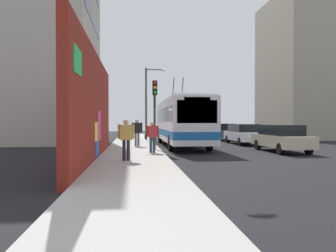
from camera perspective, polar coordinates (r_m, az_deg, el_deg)
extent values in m
plane|color=black|center=(19.52, -1.35, -4.45)|extent=(80.00, 80.00, 0.00)
cube|color=#ADA8A0|center=(19.45, -6.07, -4.25)|extent=(48.00, 3.20, 0.15)
cube|color=maroon|center=(15.18, -12.71, 3.12)|extent=(13.38, 0.30, 4.81)
cube|color=blue|center=(14.93, -12.20, -3.87)|extent=(1.13, 0.02, 0.66)
cube|color=yellow|center=(14.53, -12.36, -0.97)|extent=(1.01, 0.02, 0.83)
cube|color=#F2338C|center=(15.83, -11.84, 0.06)|extent=(1.27, 0.02, 1.40)
cube|color=green|center=(10.01, -15.40, 10.85)|extent=(1.36, 0.02, 0.77)
cube|color=#B2A899|center=(31.43, -20.58, 14.74)|extent=(11.97, 8.18, 18.76)
cube|color=black|center=(29.85, -12.83, 5.81)|extent=(10.17, 0.04, 1.10)
cube|color=black|center=(30.30, -12.85, 11.85)|extent=(10.17, 0.04, 1.10)
cube|color=black|center=(31.07, -12.87, 17.65)|extent=(10.17, 0.04, 1.10)
cube|color=#9E937F|center=(38.16, 23.49, 9.04)|extent=(9.42, 8.52, 14.59)
cube|color=silver|center=(23.47, 2.26, 0.91)|extent=(12.02, 2.58, 2.76)
cube|color=silver|center=(23.51, 2.26, 4.41)|extent=(11.54, 2.37, 0.12)
cube|color=#1959A5|center=(23.48, 2.26, -1.11)|extent=(12.04, 2.60, 0.44)
cube|color=black|center=(17.57, 5.09, 2.51)|extent=(0.04, 2.19, 1.24)
cube|color=black|center=(23.47, 2.26, 1.92)|extent=(11.06, 2.61, 0.88)
cube|color=orange|center=(17.61, 5.09, 4.61)|extent=(0.06, 1.42, 0.28)
cylinder|color=black|center=(25.41, 2.45, 6.04)|extent=(1.43, 0.06, 2.00)
cylinder|color=black|center=(25.31, 0.88, 6.06)|extent=(1.43, 0.06, 2.00)
cylinder|color=black|center=(19.94, 7.19, -2.90)|extent=(1.00, 0.28, 1.00)
cylinder|color=black|center=(19.54, 0.50, -2.97)|extent=(1.00, 0.28, 1.00)
cylinder|color=black|center=(27.48, 3.51, -1.88)|extent=(1.00, 0.28, 1.00)
cylinder|color=black|center=(27.19, -1.36, -1.91)|extent=(1.00, 0.28, 1.00)
cube|color=#C6B793|center=(20.24, 19.09, -2.46)|extent=(4.85, 1.79, 0.66)
cube|color=black|center=(20.31, 18.99, -0.67)|extent=(2.91, 1.61, 0.60)
cylinder|color=black|center=(19.21, 23.28, -3.64)|extent=(0.64, 0.22, 0.64)
cylinder|color=black|center=(18.48, 18.97, -3.79)|extent=(0.64, 0.22, 0.64)
cylinder|color=black|center=(22.05, 19.19, -3.05)|extent=(0.64, 0.22, 0.64)
cylinder|color=black|center=(21.42, 15.34, -3.15)|extent=(0.64, 0.22, 0.64)
cube|color=white|center=(26.17, 13.12, -1.70)|extent=(4.91, 1.91, 0.66)
cube|color=black|center=(26.25, 13.06, -0.32)|extent=(2.94, 1.72, 0.60)
cylinder|color=black|center=(24.98, 16.20, -2.59)|extent=(0.64, 0.22, 0.64)
cylinder|color=black|center=(24.38, 12.47, -2.66)|extent=(0.64, 0.22, 0.64)
cylinder|color=black|center=(28.00, 13.68, -2.22)|extent=(0.64, 0.22, 0.64)
cylinder|color=black|center=(27.47, 10.32, -2.27)|extent=(0.64, 0.22, 0.64)
cube|color=#38383D|center=(31.74, 9.66, -1.26)|extent=(4.19, 1.91, 0.66)
cube|color=black|center=(31.80, 9.62, -0.12)|extent=(2.51, 1.72, 0.60)
cylinder|color=black|center=(30.68, 11.89, -1.95)|extent=(0.64, 0.22, 0.64)
cylinder|color=black|center=(30.19, 8.81, -1.99)|extent=(0.64, 0.22, 0.64)
cylinder|color=black|center=(33.31, 10.43, -1.73)|extent=(0.64, 0.22, 0.64)
cylinder|color=black|center=(32.87, 7.57, -1.76)|extent=(0.64, 0.22, 0.64)
cylinder|color=#1E1E2D|center=(13.79, -6.93, -4.22)|extent=(0.14, 0.14, 0.86)
cylinder|color=#1E1E2D|center=(13.80, -7.66, -4.22)|extent=(0.14, 0.14, 0.86)
cube|color=gold|center=(13.75, -7.30, -1.10)|extent=(0.22, 0.50, 0.64)
cylinder|color=gold|center=(13.74, -6.04, -0.97)|extent=(0.09, 0.09, 0.61)
cylinder|color=gold|center=(13.76, -8.55, -0.97)|extent=(0.09, 0.09, 0.61)
sphere|color=beige|center=(13.74, -7.30, 0.72)|extent=(0.23, 0.23, 0.23)
cylinder|color=#2D3F59|center=(17.21, -2.46, -3.32)|extent=(0.14, 0.14, 0.80)
cylinder|color=#2D3F59|center=(17.20, -3.00, -3.32)|extent=(0.14, 0.14, 0.80)
cube|color=#BF3333|center=(17.17, -2.73, -0.98)|extent=(0.22, 0.47, 0.60)
cylinder|color=#BF3333|center=(17.19, -1.79, -0.88)|extent=(0.09, 0.09, 0.57)
cylinder|color=#BF3333|center=(17.15, -3.68, -0.89)|extent=(0.09, 0.09, 0.57)
sphere|color=tan|center=(17.16, -2.73, 0.38)|extent=(0.22, 0.22, 0.22)
cube|color=black|center=(17.16, -3.91, -1.82)|extent=(0.14, 0.10, 0.24)
cylinder|color=#595960|center=(21.67, -5.16, -2.36)|extent=(0.14, 0.14, 0.88)
cylinder|color=#595960|center=(21.66, -5.64, -2.36)|extent=(0.14, 0.14, 0.88)
cube|color=black|center=(21.64, -5.40, -0.32)|extent=(0.22, 0.51, 0.66)
cylinder|color=black|center=(21.64, -4.59, -0.23)|extent=(0.09, 0.09, 0.63)
cylinder|color=black|center=(21.63, -6.22, -0.23)|extent=(0.09, 0.09, 0.63)
sphere|color=beige|center=(21.63, -5.41, 0.87)|extent=(0.24, 0.24, 0.24)
cylinder|color=#2D382D|center=(19.21, -2.34, 1.94)|extent=(0.14, 0.14, 4.03)
cube|color=black|center=(19.09, -2.30, 6.65)|extent=(0.20, 0.28, 0.84)
sphere|color=red|center=(19.01, -2.28, 7.53)|extent=(0.18, 0.18, 0.18)
sphere|color=yellow|center=(18.98, -2.28, 6.69)|extent=(0.18, 0.18, 0.18)
sphere|color=green|center=(18.95, -2.28, 5.84)|extent=(0.18, 0.18, 0.18)
cylinder|color=#4C4C51|center=(29.39, -3.83, 3.88)|extent=(0.18, 0.18, 6.42)
cylinder|color=#4C4C51|center=(29.75, -2.30, 9.77)|extent=(0.10, 1.57, 0.10)
ellipsoid|color=silver|center=(29.81, -0.77, 9.66)|extent=(0.44, 0.28, 0.20)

